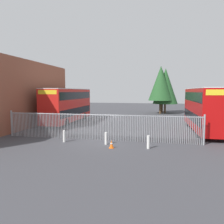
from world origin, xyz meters
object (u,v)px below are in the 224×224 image
double_decker_bus_behind_fence_left (68,104)px  traffic_cone_by_gate (111,144)px  bollard_near_right (148,142)px  bollard_center_front (106,138)px  double_decker_bus_near_gate (204,108)px  bollard_near_left (64,136)px

double_decker_bus_behind_fence_left → traffic_cone_by_gate: bearing=-54.3°
bollard_near_right → bollard_center_front: bearing=170.0°
double_decker_bus_near_gate → bollard_center_front: bearing=-139.1°
double_decker_bus_behind_fence_left → bollard_center_front: 12.95m
double_decker_bus_behind_fence_left → bollard_near_right: double_decker_bus_behind_fence_left is taller
double_decker_bus_near_gate → bollard_near_right: size_ratio=11.38×
bollard_near_left → traffic_cone_by_gate: 4.28m
bollard_near_left → traffic_cone_by_gate: (4.14, -1.08, -0.19)m
bollard_near_left → bollard_center_front: same height
double_decker_bus_near_gate → double_decker_bus_behind_fence_left: size_ratio=1.00×
bollard_near_right → traffic_cone_by_gate: bearing=-171.6°
double_decker_bus_near_gate → double_decker_bus_behind_fence_left: (-16.05, 2.97, 0.00)m
bollard_center_front → traffic_cone_by_gate: bollard_center_front is taller
double_decker_bus_behind_fence_left → bollard_near_left: double_decker_bus_behind_fence_left is taller
bollard_center_front → traffic_cone_by_gate: (0.63, -0.95, -0.19)m
double_decker_bus_near_gate → bollard_near_left: size_ratio=11.38×
double_decker_bus_behind_fence_left → bollard_near_right: (10.74, -10.95, -1.95)m
double_decker_bus_near_gate → double_decker_bus_behind_fence_left: 16.32m
bollard_center_front → bollard_near_right: (3.24, -0.57, 0.00)m
traffic_cone_by_gate → double_decker_bus_behind_fence_left: bearing=125.7°
double_decker_bus_behind_fence_left → bollard_near_right: bearing=-45.5°
bollard_center_front → double_decker_bus_near_gate: bearing=40.9°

